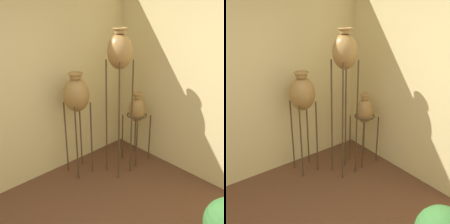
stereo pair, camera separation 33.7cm
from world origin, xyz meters
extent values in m
cylinder|color=#473823|center=(1.20, 1.23, 0.80)|extent=(0.02, 0.02, 1.61)
cylinder|color=#473823|center=(1.43, 1.23, 0.80)|extent=(0.02, 0.02, 1.61)
cylinder|color=#473823|center=(1.20, 1.47, 0.80)|extent=(0.02, 0.02, 1.61)
cylinder|color=#473823|center=(1.43, 1.47, 0.80)|extent=(0.02, 0.02, 1.61)
torus|color=#473823|center=(1.31, 1.35, 1.61)|extent=(0.25, 0.25, 0.02)
ellipsoid|color=olive|center=(1.31, 1.35, 1.71)|extent=(0.31, 0.31, 0.43)
cylinder|color=olive|center=(1.31, 1.35, 1.95)|extent=(0.14, 0.14, 0.05)
torus|color=olive|center=(1.31, 1.35, 1.97)|extent=(0.18, 0.18, 0.02)
cylinder|color=#473823|center=(0.79, 1.60, 0.53)|extent=(0.02, 0.02, 1.06)
cylinder|color=#473823|center=(1.03, 1.60, 0.53)|extent=(0.02, 0.02, 1.06)
cylinder|color=#473823|center=(0.79, 1.85, 0.53)|extent=(0.02, 0.02, 1.06)
cylinder|color=#473823|center=(1.03, 1.85, 0.53)|extent=(0.02, 0.02, 1.06)
torus|color=#473823|center=(0.91, 1.72, 1.06)|extent=(0.25, 0.25, 0.02)
ellipsoid|color=olive|center=(0.91, 1.72, 1.16)|extent=(0.34, 0.34, 0.44)
cylinder|color=olive|center=(0.91, 1.72, 1.41)|extent=(0.15, 0.15, 0.06)
torus|color=olive|center=(0.91, 1.72, 1.44)|extent=(0.19, 0.19, 0.02)
cylinder|color=#473823|center=(1.59, 1.26, 0.37)|extent=(0.02, 0.02, 0.74)
cylinder|color=#473823|center=(1.87, 1.26, 0.37)|extent=(0.02, 0.02, 0.74)
cylinder|color=#473823|center=(1.59, 1.55, 0.37)|extent=(0.02, 0.02, 0.74)
cylinder|color=#473823|center=(1.87, 1.55, 0.37)|extent=(0.02, 0.02, 0.74)
torus|color=#473823|center=(1.73, 1.41, 0.74)|extent=(0.29, 0.29, 0.02)
ellipsoid|color=olive|center=(1.73, 1.41, 0.82)|extent=(0.24, 0.24, 0.36)
cylinder|color=olive|center=(1.73, 1.41, 1.03)|extent=(0.11, 0.11, 0.06)
torus|color=olive|center=(1.73, 1.41, 1.07)|extent=(0.15, 0.15, 0.02)
camera|label=1|loc=(-0.93, -0.92, 2.22)|focal=42.00mm
camera|label=2|loc=(-0.67, -1.14, 2.22)|focal=42.00mm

